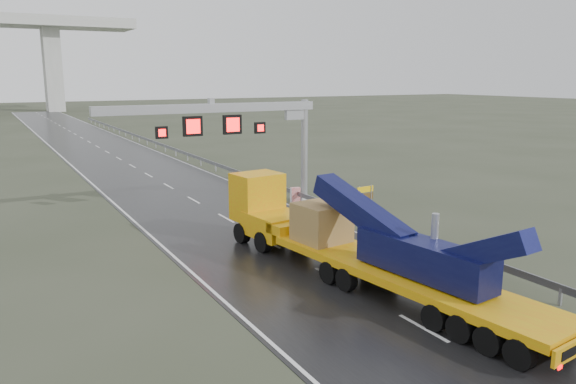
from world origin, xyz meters
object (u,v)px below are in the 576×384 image
sign_gantry (242,125)px  striped_barrier (295,195)px  heavy_haul_truck (338,236)px  exit_sign_pair (365,196)px

sign_gantry → striped_barrier: bearing=-4.3°
heavy_haul_truck → striped_barrier: (5.35, 13.31, -1.15)m
exit_sign_pair → heavy_haul_truck: bearing=-139.2°
exit_sign_pair → sign_gantry: bearing=123.9°
sign_gantry → striped_barrier: sign_gantry is taller
heavy_haul_truck → exit_sign_pair: (6.79, 7.10, -0.19)m
heavy_haul_truck → exit_sign_pair: size_ratio=8.74×
sign_gantry → exit_sign_pair: bearing=-50.6°
sign_gantry → striped_barrier: (3.90, -0.29, -5.05)m
exit_sign_pair → striped_barrier: exit_sign_pair is taller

